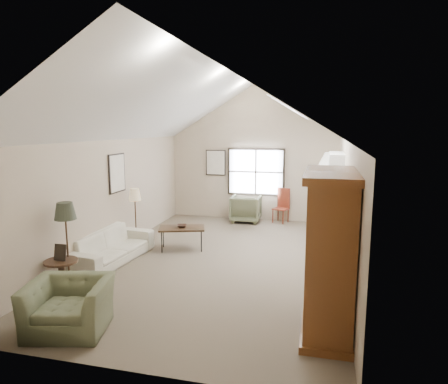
% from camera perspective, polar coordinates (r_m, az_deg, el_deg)
% --- Properties ---
extents(room_shell, '(5.01, 8.01, 4.00)m').
position_cam_1_polar(room_shell, '(8.09, -0.70, 12.29)').
color(room_shell, '#6A5B4C').
rests_on(room_shell, ground).
extents(window, '(1.72, 0.08, 1.42)m').
position_cam_1_polar(window, '(12.01, 4.57, 2.88)').
color(window, black).
rests_on(window, room_shell).
extents(skylight, '(0.80, 1.20, 0.52)m').
position_cam_1_polar(skylight, '(8.75, 9.29, 12.02)').
color(skylight, white).
rests_on(skylight, room_shell).
extents(wall_art, '(1.97, 3.71, 0.88)m').
position_cam_1_polar(wall_art, '(10.56, -7.92, 3.46)').
color(wall_art, black).
rests_on(wall_art, room_shell).
extents(armoire, '(0.60, 1.50, 2.20)m').
position_cam_1_polar(armoire, '(5.67, 14.87, -8.32)').
color(armoire, brown).
rests_on(armoire, ground).
extents(tv_alcove, '(0.32, 1.30, 2.10)m').
position_cam_1_polar(tv_alcove, '(9.56, 15.54, -0.90)').
color(tv_alcove, white).
rests_on(tv_alcove, ground).
extents(media_console, '(0.34, 1.18, 0.60)m').
position_cam_1_polar(media_console, '(9.74, 15.21, -5.82)').
color(media_console, '#382316').
rests_on(media_console, ground).
extents(tv_panel, '(0.05, 0.90, 0.55)m').
position_cam_1_polar(tv_panel, '(9.60, 15.36, -2.25)').
color(tv_panel, black).
rests_on(tv_panel, media_console).
extents(sofa, '(1.04, 2.28, 0.65)m').
position_cam_1_polar(sofa, '(8.72, -15.96, -7.47)').
color(sofa, silver).
rests_on(sofa, ground).
extents(armchair_near, '(1.26, 1.16, 0.70)m').
position_cam_1_polar(armchair_near, '(6.10, -21.26, -14.91)').
color(armchair_near, '#616C4B').
rests_on(armchair_near, ground).
extents(armchair_far, '(0.86, 0.88, 0.78)m').
position_cam_1_polar(armchair_far, '(11.84, 3.15, -2.38)').
color(armchair_far, '#595B3F').
rests_on(armchair_far, ground).
extents(coffee_table, '(1.15, 0.85, 0.52)m').
position_cam_1_polar(coffee_table, '(9.23, -6.02, -6.62)').
color(coffee_table, '#342115').
rests_on(coffee_table, ground).
extents(bowl, '(0.31, 0.31, 0.06)m').
position_cam_1_polar(bowl, '(9.16, -6.05, -4.86)').
color(bowl, '#321B14').
rests_on(bowl, coffee_table).
extents(side_table, '(0.60, 0.60, 0.56)m').
position_cam_1_polar(side_table, '(7.47, -22.16, -11.04)').
color(side_table, '#352415').
rests_on(side_table, ground).
extents(side_chair, '(0.51, 0.51, 1.01)m').
position_cam_1_polar(side_chair, '(11.79, 8.11, -1.95)').
color(side_chair, maroon).
rests_on(side_chair, ground).
extents(tripod_lamp, '(0.68, 0.68, 2.13)m').
position_cam_1_polar(tripod_lamp, '(11.51, 14.59, 0.38)').
color(tripod_lamp, white).
rests_on(tripod_lamp, ground).
extents(dark_lamp, '(0.40, 0.40, 1.55)m').
position_cam_1_polar(dark_lamp, '(7.47, -21.48, -7.00)').
color(dark_lamp, '#25291D').
rests_on(dark_lamp, ground).
extents(tan_lamp, '(0.30, 0.30, 1.39)m').
position_cam_1_polar(tan_lamp, '(9.65, -12.52, -3.45)').
color(tan_lamp, tan).
rests_on(tan_lamp, ground).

